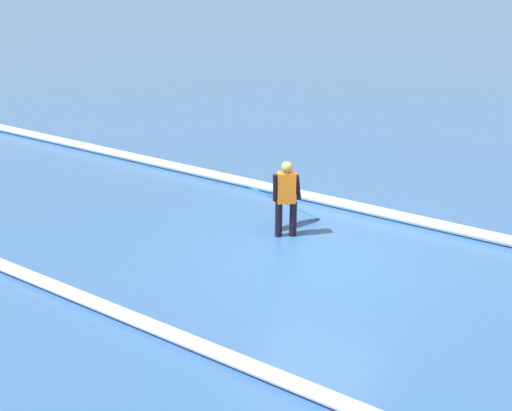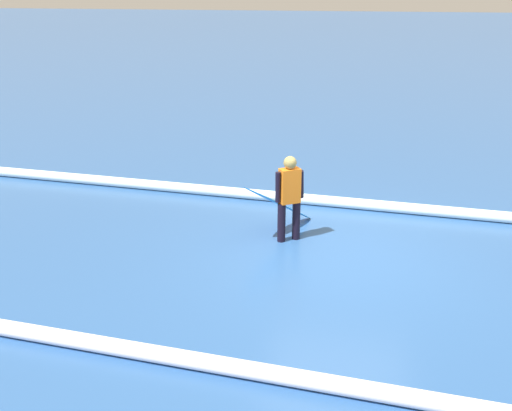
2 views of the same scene
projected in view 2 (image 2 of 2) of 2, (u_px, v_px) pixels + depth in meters
ground_plane at (341, 256)px, 9.80m from camera, size 181.01×181.01×0.00m
surfer at (289, 194)px, 10.14m from camera, size 0.45×0.41×1.51m
surfboard at (279, 204)px, 10.62m from camera, size 1.19×1.61×1.08m
wave_crest_foreground at (220, 191)px, 12.53m from camera, size 21.65×1.66×0.21m
wave_crest_midground at (329, 384)px, 6.53m from camera, size 14.78×1.33×0.21m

